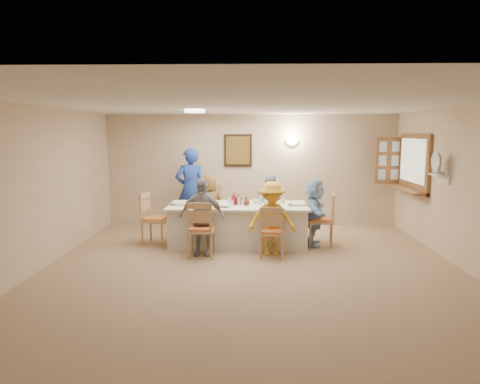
{
  "coord_description": "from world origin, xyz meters",
  "views": [
    {
      "loc": [
        -0.01,
        -6.11,
        2.1
      ],
      "look_at": [
        -0.2,
        1.4,
        1.05
      ],
      "focal_mm": 32.0,
      "sensor_mm": 36.0,
      "label": 1
    }
  ],
  "objects_px": {
    "chair_front_left": "(201,229)",
    "diner_back_left": "(209,205)",
    "diner_right_end": "(314,212)",
    "chair_back_right": "(268,213)",
    "condiment_ketchup": "(234,198)",
    "diner_back_right": "(269,206)",
    "diner_front_right": "(272,219)",
    "chair_back_left": "(210,210)",
    "chair_front_right": "(272,231)",
    "caregiver": "(190,190)",
    "diner_front_left": "(202,217)",
    "chair_left_end": "(156,218)",
    "dining_table": "(238,225)",
    "desk_fan": "(438,166)",
    "chair_right_end": "(321,219)",
    "serving_hatch": "(414,163)"
  },
  "relations": [
    {
      "from": "chair_left_end",
      "to": "condiment_ketchup",
      "type": "bearing_deg",
      "value": -79.21
    },
    {
      "from": "chair_right_end",
      "to": "chair_left_end",
      "type": "bearing_deg",
      "value": -81.91
    },
    {
      "from": "chair_back_right",
      "to": "chair_front_right",
      "type": "xyz_separation_m",
      "value": [
        0.0,
        -1.6,
        -0.01
      ]
    },
    {
      "from": "serving_hatch",
      "to": "diner_front_right",
      "type": "relative_size",
      "value": 1.18
    },
    {
      "from": "dining_table",
      "to": "diner_back_left",
      "type": "xyz_separation_m",
      "value": [
        -0.6,
        0.68,
        0.25
      ]
    },
    {
      "from": "diner_back_left",
      "to": "diner_front_left",
      "type": "xyz_separation_m",
      "value": [
        0.0,
        -1.36,
        0.04
      ]
    },
    {
      "from": "chair_front_right",
      "to": "condiment_ketchup",
      "type": "bearing_deg",
      "value": -44.31
    },
    {
      "from": "diner_front_left",
      "to": "chair_front_left",
      "type": "bearing_deg",
      "value": -83.17
    },
    {
      "from": "chair_front_left",
      "to": "diner_back_left",
      "type": "relative_size",
      "value": 0.77
    },
    {
      "from": "diner_back_right",
      "to": "diner_front_left",
      "type": "xyz_separation_m",
      "value": [
        -1.2,
        -1.36,
        0.04
      ]
    },
    {
      "from": "diner_back_right",
      "to": "diner_front_right",
      "type": "relative_size",
      "value": 0.99
    },
    {
      "from": "chair_left_end",
      "to": "diner_right_end",
      "type": "xyz_separation_m",
      "value": [
        2.97,
        0.0,
        0.13
      ]
    },
    {
      "from": "diner_front_left",
      "to": "diner_back_left",
      "type": "bearing_deg",
      "value": 96.83
    },
    {
      "from": "serving_hatch",
      "to": "diner_right_end",
      "type": "bearing_deg",
      "value": -162.23
    },
    {
      "from": "chair_back_left",
      "to": "diner_front_right",
      "type": "xyz_separation_m",
      "value": [
        1.2,
        -1.48,
        0.12
      ]
    },
    {
      "from": "chair_front_left",
      "to": "diner_back_left",
      "type": "xyz_separation_m",
      "value": [
        0.0,
        1.48,
        0.15
      ]
    },
    {
      "from": "chair_left_end",
      "to": "diner_front_left",
      "type": "xyz_separation_m",
      "value": [
        0.95,
        -0.68,
        0.17
      ]
    },
    {
      "from": "diner_front_right",
      "to": "condiment_ketchup",
      "type": "height_order",
      "value": "diner_front_right"
    },
    {
      "from": "diner_back_left",
      "to": "diner_right_end",
      "type": "height_order",
      "value": "diner_back_left"
    },
    {
      "from": "chair_right_end",
      "to": "caregiver",
      "type": "xyz_separation_m",
      "value": [
        -2.6,
        1.15,
        0.4
      ]
    },
    {
      "from": "desk_fan",
      "to": "diner_back_left",
      "type": "relative_size",
      "value": 0.24
    },
    {
      "from": "chair_right_end",
      "to": "diner_back_left",
      "type": "height_order",
      "value": "diner_back_left"
    },
    {
      "from": "chair_back_right",
      "to": "condiment_ketchup",
      "type": "bearing_deg",
      "value": -140.41
    },
    {
      "from": "diner_back_right",
      "to": "diner_front_right",
      "type": "height_order",
      "value": "diner_front_right"
    },
    {
      "from": "chair_front_left",
      "to": "chair_front_right",
      "type": "bearing_deg",
      "value": -178.16
    },
    {
      "from": "chair_front_left",
      "to": "diner_right_end",
      "type": "relative_size",
      "value": 0.77
    },
    {
      "from": "dining_table",
      "to": "chair_back_left",
      "type": "distance_m",
      "value": 1.01
    },
    {
      "from": "chair_back_right",
      "to": "caregiver",
      "type": "relative_size",
      "value": 0.51
    },
    {
      "from": "chair_front_right",
      "to": "chair_right_end",
      "type": "xyz_separation_m",
      "value": [
        0.95,
        0.8,
        0.04
      ]
    },
    {
      "from": "caregiver",
      "to": "diner_front_right",
      "type": "bearing_deg",
      "value": 111.46
    },
    {
      "from": "diner_back_right",
      "to": "diner_right_end",
      "type": "relative_size",
      "value": 1.01
    },
    {
      "from": "desk_fan",
      "to": "chair_right_end",
      "type": "relative_size",
      "value": 0.31
    },
    {
      "from": "diner_front_left",
      "to": "diner_front_right",
      "type": "height_order",
      "value": "diner_front_left"
    },
    {
      "from": "chair_right_end",
      "to": "diner_front_right",
      "type": "distance_m",
      "value": 1.18
    },
    {
      "from": "desk_fan",
      "to": "chair_left_end",
      "type": "distance_m",
      "value": 5.06
    },
    {
      "from": "diner_back_right",
      "to": "caregiver",
      "type": "relative_size",
      "value": 0.71
    },
    {
      "from": "diner_front_right",
      "to": "caregiver",
      "type": "xyz_separation_m",
      "value": [
        -1.65,
        1.83,
        0.25
      ]
    },
    {
      "from": "chair_front_left",
      "to": "chair_left_end",
      "type": "relative_size",
      "value": 0.98
    },
    {
      "from": "chair_right_end",
      "to": "diner_front_right",
      "type": "bearing_deg",
      "value": -46.31
    },
    {
      "from": "diner_back_right",
      "to": "diner_front_right",
      "type": "bearing_deg",
      "value": 80.7
    },
    {
      "from": "chair_front_left",
      "to": "condiment_ketchup",
      "type": "bearing_deg",
      "value": -121.04
    },
    {
      "from": "chair_back_left",
      "to": "chair_front_right",
      "type": "bearing_deg",
      "value": -54.79
    },
    {
      "from": "chair_front_left",
      "to": "desk_fan",
      "type": "bearing_deg",
      "value": -176.67
    },
    {
      "from": "serving_hatch",
      "to": "diner_front_left",
      "type": "bearing_deg",
      "value": -161.81
    },
    {
      "from": "dining_table",
      "to": "diner_back_right",
      "type": "xyz_separation_m",
      "value": [
        0.6,
        0.68,
        0.25
      ]
    },
    {
      "from": "desk_fan",
      "to": "dining_table",
      "type": "height_order",
      "value": "desk_fan"
    },
    {
      "from": "chair_front_left",
      "to": "diner_right_end",
      "type": "distance_m",
      "value": 2.18
    },
    {
      "from": "serving_hatch",
      "to": "chair_left_end",
      "type": "xyz_separation_m",
      "value": [
        -5.01,
        -0.65,
        -1.01
      ]
    },
    {
      "from": "chair_front_left",
      "to": "condiment_ketchup",
      "type": "relative_size",
      "value": 4.1
    },
    {
      "from": "chair_left_end",
      "to": "diner_back_right",
      "type": "height_order",
      "value": "diner_back_right"
    }
  ]
}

